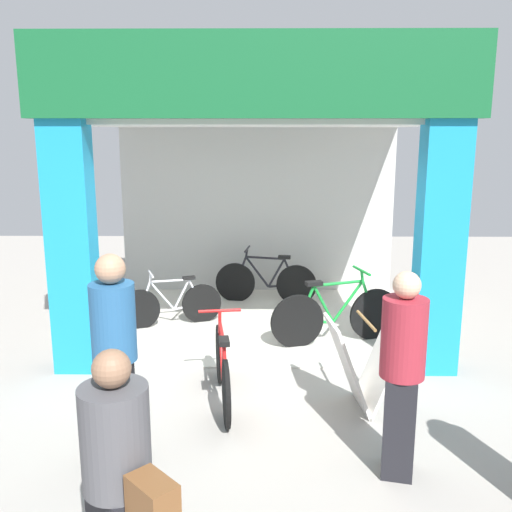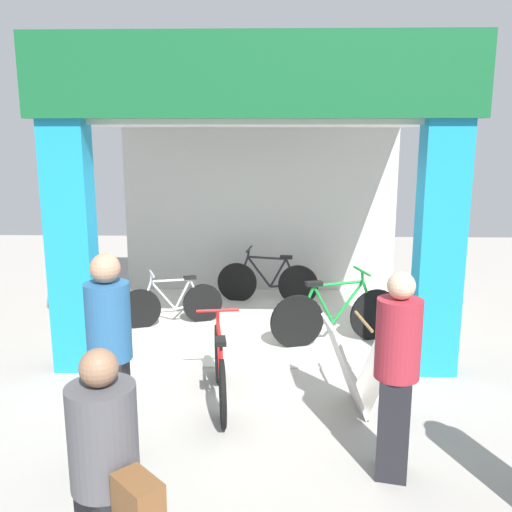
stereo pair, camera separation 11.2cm
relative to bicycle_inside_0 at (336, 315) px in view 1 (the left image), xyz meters
The scene contains 10 objects.
ground_plane 1.37m from the bicycle_inside_0, 141.69° to the right, with size 17.06×17.06×0.00m, color #9E9991.
shop_facade 1.99m from the bicycle_inside_0, 143.94° to the left, with size 4.73×3.68×3.66m.
bicycle_inside_0 is the anchor object (origin of this frame).
bicycle_inside_1 1.99m from the bicycle_inside_0, 116.57° to the left, with size 1.61×0.44×0.89m.
bicycle_inside_2 2.31m from the bicycle_inside_0, 163.54° to the left, with size 1.38×0.53×0.79m.
bicycle_parked_0 2.11m from the bicycle_inside_0, 129.64° to the right, with size 0.44×1.59×0.88m.
sandwich_board_sign 1.74m from the bicycle_inside_0, 88.44° to the right, with size 0.77×0.65×0.93m.
pedestrian_0 4.59m from the bicycle_inside_0, 111.98° to the right, with size 0.64×0.65×1.59m.
pedestrian_2 3.46m from the bicycle_inside_0, 128.48° to the right, with size 0.37×0.37×1.76m.
pedestrian_3 2.86m from the bicycle_inside_0, 87.29° to the right, with size 0.42×0.63×1.66m.
Camera 1 is at (0.08, -6.12, 2.67)m, focal length 39.83 mm.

